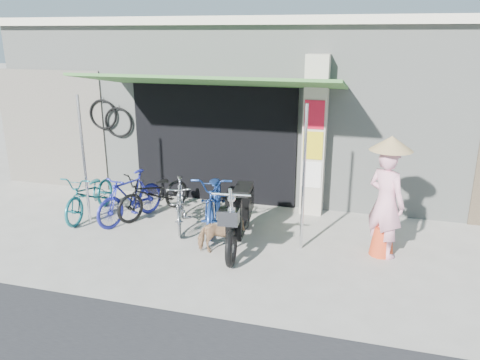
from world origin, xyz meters
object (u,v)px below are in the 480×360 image
(bike_blue, at_px, (130,197))
(nun, at_px, (386,199))
(bike_teal, at_px, (90,194))
(bike_navy, at_px, (215,198))
(street_dog, at_px, (221,235))
(moped, at_px, (240,215))
(bike_black, at_px, (154,193))
(bike_silver, at_px, (180,204))

(bike_blue, distance_m, nun, 4.50)
(bike_teal, xyz_separation_m, bike_navy, (2.42, 0.22, 0.08))
(street_dog, bearing_deg, bike_navy, -0.80)
(street_dog, xyz_separation_m, moped, (0.21, 0.37, 0.22))
(bike_blue, distance_m, bike_black, 0.49)
(bike_teal, bearing_deg, bike_black, 15.39)
(bike_blue, bearing_deg, bike_navy, 28.98)
(bike_silver, bearing_deg, bike_black, 129.23)
(bike_silver, bearing_deg, bike_teal, 158.36)
(moped, height_order, nun, nun)
(bike_teal, height_order, moped, moped)
(bike_blue, bearing_deg, street_dog, -1.89)
(nun, bearing_deg, bike_black, 31.13)
(bike_navy, distance_m, nun, 2.97)
(nun, bearing_deg, bike_silver, 36.23)
(bike_teal, distance_m, nun, 5.36)
(bike_teal, xyz_separation_m, moped, (3.07, -0.46, 0.09))
(bike_teal, relative_size, nun, 0.87)
(bike_navy, distance_m, moped, 0.95)
(bike_blue, xyz_separation_m, moped, (2.22, -0.45, 0.05))
(street_dog, xyz_separation_m, nun, (2.47, 0.62, 0.63))
(bike_blue, distance_m, street_dog, 2.17)
(bike_navy, bearing_deg, bike_silver, -168.02)
(bike_silver, height_order, nun, nun)
(bike_silver, distance_m, moped, 1.30)
(bike_navy, bearing_deg, moped, -59.36)
(moped, bearing_deg, street_dog, -125.69)
(moped, bearing_deg, nun, 0.29)
(bike_blue, bearing_deg, bike_teal, -160.83)
(bike_silver, distance_m, street_dog, 1.29)
(moped, bearing_deg, bike_blue, 162.62)
(bike_teal, bearing_deg, street_dog, -18.57)
(street_dog, distance_m, moped, 0.48)
(bike_silver, xyz_separation_m, nun, (3.48, -0.17, 0.50))
(bike_navy, relative_size, street_dog, 2.72)
(bike_blue, relative_size, bike_black, 0.94)
(bike_blue, distance_m, moped, 2.26)
(bike_navy, bearing_deg, nun, -21.56)
(street_dog, bearing_deg, bike_black, 31.37)
(bike_teal, bearing_deg, nun, -4.65)
(bike_navy, bearing_deg, bike_blue, 175.73)
(bike_blue, height_order, bike_black, bike_blue)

